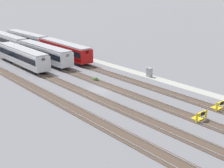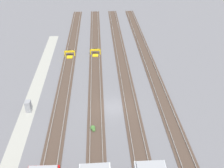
# 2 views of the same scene
# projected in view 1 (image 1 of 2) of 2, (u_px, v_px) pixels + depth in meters

# --- Properties ---
(ground_plane) EXTENTS (400.00, 400.00, 0.00)m
(ground_plane) POSITION_uv_depth(u_px,v_px,m) (99.00, 90.00, 48.14)
(ground_plane) COLOR slate
(service_walkway) EXTENTS (54.00, 2.00, 0.01)m
(service_walkway) POSITION_uv_depth(u_px,v_px,m) (150.00, 77.00, 55.25)
(service_walkway) COLOR #9E9E93
(service_walkway) RESTS_ON ground
(rail_track_nearest) EXTENTS (90.00, 2.23, 0.21)m
(rail_track_nearest) POSITION_uv_depth(u_px,v_px,m) (133.00, 81.00, 52.57)
(rail_track_nearest) COLOR #47382D
(rail_track_nearest) RESTS_ON ground
(rail_track_near_inner) EXTENTS (90.00, 2.24, 0.21)m
(rail_track_near_inner) POSITION_uv_depth(u_px,v_px,m) (111.00, 87.00, 49.61)
(rail_track_near_inner) COLOR #47382D
(rail_track_near_inner) RESTS_ON ground
(rail_track_middle) EXTENTS (90.00, 2.24, 0.21)m
(rail_track_middle) POSITION_uv_depth(u_px,v_px,m) (86.00, 93.00, 46.65)
(rail_track_middle) COLOR #47382D
(rail_track_middle) RESTS_ON ground
(rail_track_far_inner) EXTENTS (90.00, 2.23, 0.21)m
(rail_track_far_inner) POSITION_uv_depth(u_px,v_px,m) (57.00, 101.00, 43.68)
(rail_track_far_inner) COLOR #47382D
(rail_track_far_inner) RESTS_ON ground
(subway_car_front_row_leftmost) EXTENTS (18.02, 3.00, 3.70)m
(subway_car_front_row_leftmost) POSITION_uv_depth(u_px,v_px,m) (22.00, 56.00, 61.86)
(subway_car_front_row_leftmost) COLOR silver
(subway_car_front_row_leftmost) RESTS_ON ground
(subway_car_front_row_left_inner) EXTENTS (18.06, 3.24, 3.70)m
(subway_car_front_row_left_inner) POSITION_uv_depth(u_px,v_px,m) (26.00, 39.00, 81.55)
(subway_car_front_row_left_inner) COLOR silver
(subway_car_front_row_left_inner) RESTS_ON ground
(subway_car_front_row_right_inner) EXTENTS (18.03, 3.03, 3.70)m
(subway_car_front_row_right_inner) POSITION_uv_depth(u_px,v_px,m) (8.00, 41.00, 78.72)
(subway_car_front_row_right_inner) COLOR silver
(subway_car_front_row_right_inner) RESTS_ON ground
(subway_car_front_row_rightmost) EXTENTS (18.03, 3.01, 3.70)m
(subway_car_front_row_rightmost) POSITION_uv_depth(u_px,v_px,m) (44.00, 53.00, 64.80)
(subway_car_front_row_rightmost) COLOR silver
(subway_car_front_row_rightmost) RESTS_ON ground
(subway_car_back_row_leftmost) EXTENTS (18.07, 3.29, 3.70)m
(subway_car_back_row_leftmost) POSITION_uv_depth(u_px,v_px,m) (64.00, 50.00, 67.76)
(subway_car_back_row_leftmost) COLOR #A80F0F
(subway_car_back_row_leftmost) RESTS_ON ground
(bumper_stop_nearest_track) EXTENTS (1.35, 2.00, 1.22)m
(bumper_stop_nearest_track) POSITION_uv_depth(u_px,v_px,m) (219.00, 106.00, 40.54)
(bumper_stop_nearest_track) COLOR gold
(bumper_stop_nearest_track) RESTS_ON ground
(bumper_stop_near_inner_track) EXTENTS (1.35, 2.00, 1.22)m
(bumper_stop_near_inner_track) POSITION_uv_depth(u_px,v_px,m) (200.00, 116.00, 37.26)
(bumper_stop_near_inner_track) COLOR gold
(bumper_stop_near_inner_track) RESTS_ON ground
(electrical_cabinet) EXTENTS (0.90, 0.73, 1.60)m
(electrical_cabinet) POSITION_uv_depth(u_px,v_px,m) (149.00, 72.00, 55.02)
(electrical_cabinet) COLOR gray
(electrical_cabinet) RESTS_ON ground
(weed_clump) EXTENTS (0.92, 0.70, 0.64)m
(weed_clump) POSITION_uv_depth(u_px,v_px,m) (96.00, 79.00, 53.00)
(weed_clump) COLOR #427033
(weed_clump) RESTS_ON ground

